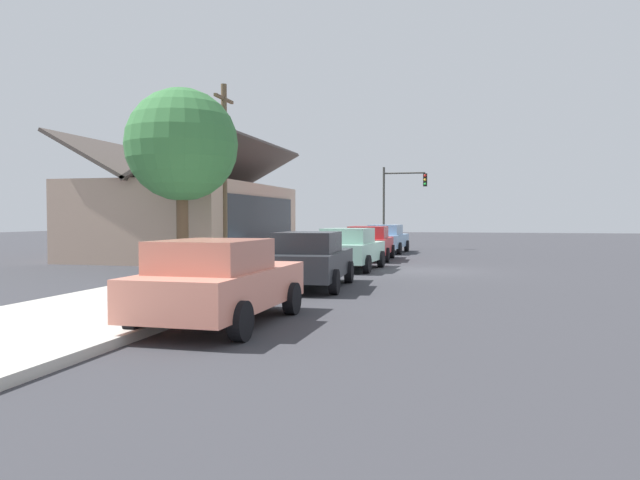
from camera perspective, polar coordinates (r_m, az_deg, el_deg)
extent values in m
plane|color=#38383D|center=(22.93, 9.73, -2.87)|extent=(120.00, 120.00, 0.00)
cube|color=beige|center=(23.99, -3.75, -2.43)|extent=(60.00, 4.20, 0.16)
cube|color=#EA8C75|center=(11.34, -9.26, -4.51)|extent=(4.49, 1.90, 0.70)
cube|color=tan|center=(10.87, -10.23, -1.46)|extent=(2.16, 1.65, 0.56)
cylinder|color=black|center=(13.01, -10.51, -5.21)|extent=(0.66, 0.23, 0.66)
cylinder|color=black|center=(12.35, -2.68, -5.58)|extent=(0.66, 0.23, 0.66)
cylinder|color=black|center=(10.59, -16.93, -6.95)|extent=(0.66, 0.23, 0.66)
cylinder|color=black|center=(9.76, -7.56, -7.65)|extent=(0.66, 0.23, 0.66)
cube|color=#2D3035|center=(17.01, -0.86, -2.27)|extent=(4.65, 2.05, 0.70)
cube|color=#27292D|center=(16.53, -1.17, -0.21)|extent=(2.27, 1.70, 0.56)
cylinder|color=black|center=(18.61, -2.70, -2.97)|extent=(0.67, 0.26, 0.66)
cylinder|color=black|center=(18.28, 2.77, -3.07)|extent=(0.67, 0.26, 0.66)
cylinder|color=black|center=(15.89, -5.03, -3.86)|extent=(0.67, 0.26, 0.66)
cylinder|color=black|center=(15.51, 1.36, -4.00)|extent=(0.67, 0.26, 0.66)
cube|color=#9ED1BC|center=(22.91, 2.93, -1.14)|extent=(4.45, 2.04, 0.70)
cube|color=#86B1A0|center=(22.45, 2.68, 0.41)|extent=(2.17, 1.72, 0.56)
cylinder|color=black|center=(24.47, 1.58, -1.75)|extent=(0.67, 0.25, 0.66)
cylinder|color=black|center=(24.06, 5.83, -1.82)|extent=(0.67, 0.25, 0.66)
cylinder|color=black|center=(21.86, -0.26, -2.21)|extent=(0.67, 0.25, 0.66)
cylinder|color=black|center=(21.41, 4.48, -2.31)|extent=(0.67, 0.25, 0.66)
cube|color=red|center=(28.22, 4.73, -0.53)|extent=(4.67, 2.06, 0.70)
cube|color=#A9272B|center=(27.74, 4.62, 0.73)|extent=(2.27, 1.74, 0.56)
cylinder|color=black|center=(29.77, 3.27, -1.06)|extent=(0.67, 0.25, 0.66)
cylinder|color=black|center=(29.56, 6.86, -1.09)|extent=(0.67, 0.25, 0.66)
cylinder|color=black|center=(26.96, 2.39, -1.39)|extent=(0.67, 0.25, 0.66)
cylinder|color=black|center=(26.73, 6.35, -1.43)|extent=(0.67, 0.25, 0.66)
cube|color=#8CB7E0|center=(34.16, 6.38, -0.07)|extent=(4.89, 1.99, 0.70)
cube|color=#779CBE|center=(33.67, 6.25, 0.97)|extent=(2.37, 1.68, 0.56)
cylinder|color=black|center=(35.81, 5.34, -0.53)|extent=(0.67, 0.24, 0.66)
cylinder|color=black|center=(35.52, 8.23, -0.56)|extent=(0.67, 0.24, 0.66)
cylinder|color=black|center=(32.87, 4.38, -0.76)|extent=(0.67, 0.24, 0.66)
cylinder|color=black|center=(32.56, 7.53, -0.80)|extent=(0.67, 0.24, 0.66)
cube|color=tan|center=(31.08, -12.16, 1.77)|extent=(11.84, 7.57, 3.63)
cube|color=black|center=(29.59, -5.49, 2.15)|extent=(9.47, 0.08, 2.04)
cube|color=#514742|center=(30.41, -8.97, 7.12)|extent=(12.44, 4.08, 2.27)
cube|color=#514742|center=(32.06, -15.26, 6.81)|extent=(12.44, 4.08, 2.27)
cylinder|color=brown|center=(22.53, -12.93, 1.50)|extent=(0.44, 0.44, 3.52)
sphere|color=#38753D|center=(22.68, -13.00, 8.81)|extent=(4.09, 4.09, 4.09)
cylinder|color=#383833|center=(38.49, 6.08, 3.04)|extent=(0.14, 0.14, 5.20)
cylinder|color=#383833|center=(38.43, 8.02, 6.31)|extent=(0.10, 2.60, 0.10)
cube|color=black|center=(38.29, 9.96, 5.64)|extent=(0.28, 0.24, 0.80)
sphere|color=red|center=(38.16, 9.95, 6.04)|extent=(0.16, 0.16, 0.16)
sphere|color=yellow|center=(38.14, 9.95, 5.65)|extent=(0.16, 0.16, 0.16)
sphere|color=green|center=(38.13, 9.94, 5.26)|extent=(0.16, 0.16, 0.16)
cylinder|color=brown|center=(25.33, -9.08, 6.10)|extent=(0.24, 0.24, 7.50)
cube|color=brown|center=(25.74, -9.12, 13.11)|extent=(1.80, 0.12, 0.12)
cylinder|color=red|center=(30.11, 2.68, -0.82)|extent=(0.22, 0.22, 0.55)
sphere|color=red|center=(30.09, 2.68, -0.17)|extent=(0.18, 0.18, 0.18)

